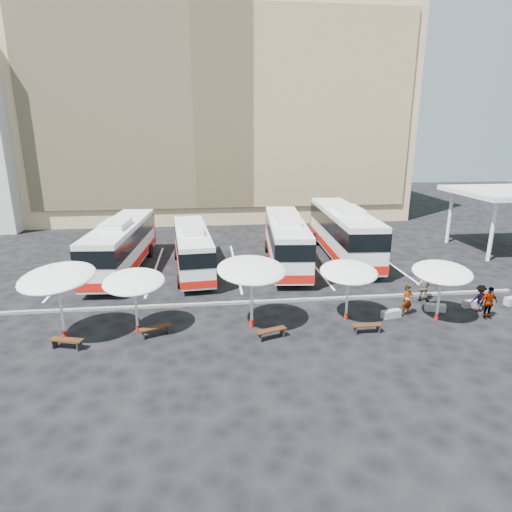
{
  "coord_description": "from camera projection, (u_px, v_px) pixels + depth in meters",
  "views": [
    {
      "loc": [
        -2.07,
        -23.11,
        9.83
      ],
      "look_at": [
        1.0,
        3.0,
        2.2
      ],
      "focal_mm": 30.0,
      "sensor_mm": 36.0,
      "label": 1
    }
  ],
  "objects": [
    {
      "name": "ground",
      "position": [
        245.0,
        307.0,
        25.02
      ],
      "size": [
        120.0,
        120.0,
        0.0
      ],
      "primitive_type": "plane",
      "color": "black",
      "rests_on": "ground"
    },
    {
      "name": "sandstone_building",
      "position": [
        220.0,
        108.0,
        51.9
      ],
      "size": [
        42.0,
        18.25,
        29.6
      ],
      "color": "tan",
      "rests_on": "ground"
    },
    {
      "name": "curb_divider",
      "position": [
        244.0,
        302.0,
        25.47
      ],
      "size": [
        34.0,
        0.25,
        0.15
      ],
      "primitive_type": "cube",
      "color": "black",
      "rests_on": "ground"
    },
    {
      "name": "bay_lines",
      "position": [
        235.0,
        266.0,
        32.65
      ],
      "size": [
        24.15,
        12.0,
        0.01
      ],
      "color": "white",
      "rests_on": "ground"
    },
    {
      "name": "bus_0",
      "position": [
        121.0,
        244.0,
        31.14
      ],
      "size": [
        3.55,
        12.45,
        3.9
      ],
      "rotation": [
        0.0,
        0.0,
        -0.08
      ],
      "color": "white",
      "rests_on": "ground"
    },
    {
      "name": "bus_1",
      "position": [
        192.0,
        247.0,
        31.16
      ],
      "size": [
        3.25,
        10.97,
        3.43
      ],
      "rotation": [
        0.0,
        0.0,
        0.09
      ],
      "color": "white",
      "rests_on": "ground"
    },
    {
      "name": "bus_2",
      "position": [
        286.0,
        239.0,
        32.58
      ],
      "size": [
        3.7,
        12.41,
        3.88
      ],
      "rotation": [
        0.0,
        0.0,
        -0.09
      ],
      "color": "white",
      "rests_on": "ground"
    },
    {
      "name": "bus_3",
      "position": [
        343.0,
        230.0,
        34.55
      ],
      "size": [
        3.71,
        13.67,
        4.3
      ],
      "rotation": [
        0.0,
        0.0,
        -0.06
      ],
      "color": "white",
      "rests_on": "ground"
    },
    {
      "name": "sunshade_0",
      "position": [
        57.0,
        278.0,
        20.27
      ],
      "size": [
        4.7,
        4.72,
        3.74
      ],
      "rotation": [
        0.0,
        0.0,
        -0.4
      ],
      "color": "white",
      "rests_on": "ground"
    },
    {
      "name": "sunshade_1",
      "position": [
        134.0,
        282.0,
        21.12
      ],
      "size": [
        3.35,
        3.39,
        3.19
      ],
      "rotation": [
        0.0,
        0.0,
        0.11
      ],
      "color": "white",
      "rests_on": "ground"
    },
    {
      "name": "sunshade_2",
      "position": [
        252.0,
        270.0,
        21.55
      ],
      "size": [
        4.24,
        4.28,
        3.69
      ],
      "rotation": [
        0.0,
        0.0,
        0.23
      ],
      "color": "white",
      "rests_on": "ground"
    },
    {
      "name": "sunshade_3",
      "position": [
        349.0,
        272.0,
        22.58
      ],
      "size": [
        3.38,
        3.42,
        3.19
      ],
      "rotation": [
        0.0,
        0.0,
        -0.12
      ],
      "color": "white",
      "rests_on": "ground"
    },
    {
      "name": "sunshade_4",
      "position": [
        442.0,
        273.0,
        22.5
      ],
      "size": [
        3.83,
        3.86,
        3.2
      ],
      "rotation": [
        0.0,
        0.0,
        -0.3
      ],
      "color": "white",
      "rests_on": "ground"
    },
    {
      "name": "wood_bench_0",
      "position": [
        67.0,
        341.0,
        20.08
      ],
      "size": [
        1.65,
        0.85,
        0.49
      ],
      "rotation": [
        0.0,
        0.0,
        -0.28
      ],
      "color": "black",
      "rests_on": "ground"
    },
    {
      "name": "wood_bench_1",
      "position": [
        156.0,
        329.0,
        21.35
      ],
      "size": [
        1.64,
        0.99,
        0.49
      ],
      "rotation": [
        0.0,
        0.0,
        0.38
      ],
      "color": "black",
      "rests_on": "ground"
    },
    {
      "name": "wood_bench_2",
      "position": [
        271.0,
        332.0,
        21.07
      ],
      "size": [
        1.62,
        0.91,
        0.48
      ],
      "rotation": [
        0.0,
        0.0,
        0.33
      ],
      "color": "black",
      "rests_on": "ground"
    },
    {
      "name": "wood_bench_3",
      "position": [
        367.0,
        326.0,
        21.67
      ],
      "size": [
        1.53,
        0.42,
        0.47
      ],
      "rotation": [
        0.0,
        0.0,
        0.01
      ],
      "color": "black",
      "rests_on": "ground"
    },
    {
      "name": "conc_bench_0",
      "position": [
        391.0,
        314.0,
        23.52
      ],
      "size": [
        1.17,
        0.62,
        0.42
      ],
      "primitive_type": "cube",
      "rotation": [
        0.0,
        0.0,
        0.23
      ],
      "color": "gray",
      "rests_on": "ground"
    },
    {
      "name": "conc_bench_1",
      "position": [
        435.0,
        308.0,
        24.38
      ],
      "size": [
        1.16,
        0.69,
        0.41
      ],
      "primitive_type": "cube",
      "rotation": [
        0.0,
        0.0,
        -0.31
      ],
      "color": "gray",
      "rests_on": "ground"
    },
    {
      "name": "conc_bench_2",
      "position": [
        472.0,
        304.0,
        24.94
      ],
      "size": [
        1.12,
        0.49,
        0.4
      ],
      "primitive_type": "cube",
      "rotation": [
        0.0,
        0.0,
        0.13
      ],
      "color": "gray",
      "rests_on": "ground"
    },
    {
      "name": "passenger_0",
      "position": [
        407.0,
        300.0,
        23.62
      ],
      "size": [
        0.7,
        0.51,
        1.76
      ],
      "primitive_type": "imported",
      "rotation": [
        0.0,
        0.0,
        0.14
      ],
      "color": "black",
      "rests_on": "ground"
    },
    {
      "name": "passenger_1",
      "position": [
        424.0,
        287.0,
        25.68
      ],
      "size": [
        1.1,
        1.07,
        1.79
      ],
      "primitive_type": "imported",
      "rotation": [
        0.0,
        0.0,
        2.49
      ],
      "color": "black",
      "rests_on": "ground"
    },
    {
      "name": "passenger_2",
      "position": [
        489.0,
        303.0,
        23.27
      ],
      "size": [
        1.07,
        0.47,
        1.8
      ],
      "primitive_type": "imported",
      "rotation": [
        0.0,
        0.0,
        0.03
      ],
      "color": "black",
      "rests_on": "ground"
    },
    {
      "name": "passenger_3",
      "position": [
        480.0,
        298.0,
        24.18
      ],
      "size": [
        1.03,
        0.6,
        1.57
      ],
      "primitive_type": "imported",
      "rotation": [
        0.0,
        0.0,
        3.13
      ],
      "color": "black",
      "rests_on": "ground"
    }
  ]
}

